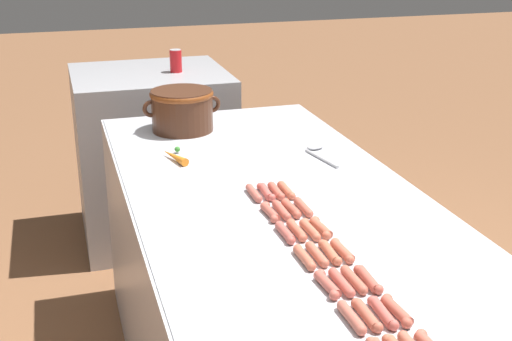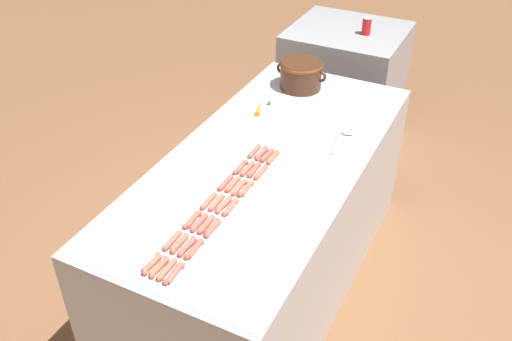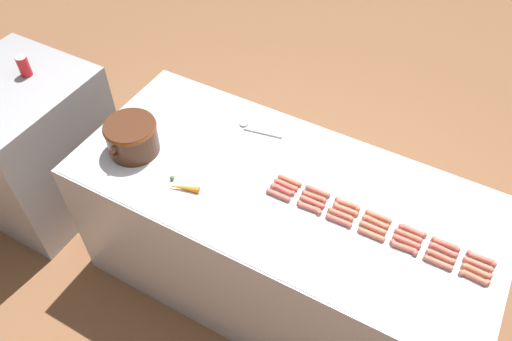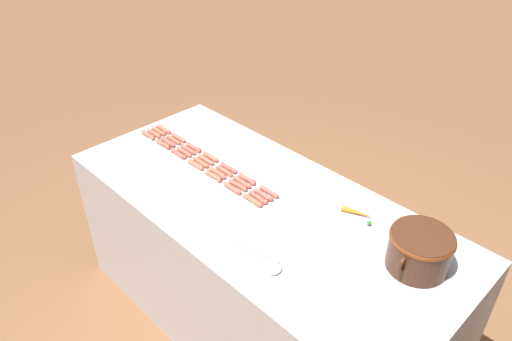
{
  "view_description": "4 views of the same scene",
  "coord_description": "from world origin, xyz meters",
  "views": [
    {
      "loc": [
        -0.67,
        -1.99,
        1.78
      ],
      "look_at": [
        -0.01,
        0.17,
        0.94
      ],
      "focal_mm": 47.58,
      "sensor_mm": 36.0,
      "label": 1
    },
    {
      "loc": [
        1.04,
        -2.21,
        2.55
      ],
      "look_at": [
        0.0,
        -0.15,
        0.92
      ],
      "focal_mm": 39.26,
      "sensor_mm": 36.0,
      "label": 2
    },
    {
      "loc": [
        -1.46,
        -0.65,
        2.8
      ],
      "look_at": [
        0.02,
        0.17,
        0.92
      ],
      "focal_mm": 35.05,
      "sensor_mm": 36.0,
      "label": 3
    },
    {
      "loc": [
        1.38,
        1.38,
        2.43
      ],
      "look_at": [
        -0.11,
        -0.14,
        0.98
      ],
      "focal_mm": 33.94,
      "sensor_mm": 36.0,
      "label": 4
    }
  ],
  "objects": [
    {
      "name": "hot_dog_10",
      "position": [
        -0.04,
        -0.47,
        0.93
      ],
      "size": [
        0.03,
        0.13,
        0.03
      ],
      "color": "#C9674F",
      "rests_on": "griddle_counter"
    },
    {
      "name": "hot_dog_0",
      "position": [
        -0.07,
        -0.94,
        0.93
      ],
      "size": [
        0.03,
        0.13,
        0.03
      ],
      "color": "#CD644D",
      "rests_on": "griddle_counter"
    },
    {
      "name": "hot_dog_23",
      "position": [
        0.04,
        -0.64,
        0.93
      ],
      "size": [
        0.03,
        0.13,
        0.03
      ],
      "color": "#C65C4B",
      "rests_on": "griddle_counter"
    },
    {
      "name": "hot_dog_8",
      "position": [
        -0.04,
        -0.79,
        0.93
      ],
      "size": [
        0.03,
        0.13,
        0.03
      ],
      "color": "#C4614B",
      "rests_on": "griddle_counter"
    },
    {
      "name": "ground_plane",
      "position": [
        0.0,
        0.0,
        0.0
      ],
      "size": [
        20.0,
        20.0,
        0.0
      ],
      "primitive_type": "plane",
      "color": "brown"
    },
    {
      "name": "bean_pot",
      "position": [
        -0.16,
        0.8,
        1.02
      ],
      "size": [
        0.34,
        0.27,
        0.18
      ],
      "color": "#472616",
      "rests_on": "griddle_counter"
    },
    {
      "name": "hot_dog_6",
      "position": [
        -0.08,
        -0.01,
        0.93
      ],
      "size": [
        0.03,
        0.13,
        0.03
      ],
      "color": "#C05E50",
      "rests_on": "griddle_counter"
    },
    {
      "name": "hot_dog_20",
      "position": [
        -0.0,
        -0.01,
        0.93
      ],
      "size": [
        0.03,
        0.13,
        0.03
      ],
      "color": "#C75B4A",
      "rests_on": "griddle_counter"
    },
    {
      "name": "back_cabinet",
      "position": [
        -0.16,
        1.74,
        0.49
      ],
      "size": [
        0.85,
        0.78,
        0.98
      ],
      "primitive_type": "cube",
      "color": "#A0A0A4",
      "rests_on": "ground_plane"
    },
    {
      "name": "serving_spoon",
      "position": [
        0.29,
        0.35,
        0.93
      ],
      "size": [
        0.09,
        0.27,
        0.02
      ],
      "color": "#B7B7BC",
      "rests_on": "griddle_counter"
    },
    {
      "name": "hot_dog_19",
      "position": [
        -0.0,
        -0.16,
        0.93
      ],
      "size": [
        0.03,
        0.13,
        0.03
      ],
      "color": "#BF5B47",
      "rests_on": "griddle_counter"
    },
    {
      "name": "soda_can",
      "position": [
        -0.02,
        1.7,
        1.04
      ],
      "size": [
        0.07,
        0.07,
        0.12
      ],
      "color": "red",
      "rests_on": "back_cabinet"
    },
    {
      "name": "hot_dog_18",
      "position": [
        0.0,
        -0.33,
        0.93
      ],
      "size": [
        0.03,
        0.13,
        0.03
      ],
      "color": "#C8684D",
      "rests_on": "griddle_counter"
    },
    {
      "name": "hot_dog_3",
      "position": [
        -0.08,
        -0.48,
        0.93
      ],
      "size": [
        0.03,
        0.13,
        0.03
      ],
      "color": "#CD654C",
      "rests_on": "griddle_counter"
    },
    {
      "name": "hot_dog_5",
      "position": [
        -0.07,
        -0.17,
        0.93
      ],
      "size": [
        0.03,
        0.13,
        0.03
      ],
      "color": "#C15C4B",
      "rests_on": "griddle_counter"
    },
    {
      "name": "hot_dog_25",
      "position": [
        0.04,
        -0.32,
        0.93
      ],
      "size": [
        0.03,
        0.13,
        0.03
      ],
      "color": "#C8644A",
      "rests_on": "griddle_counter"
    },
    {
      "name": "hot_dog_16",
      "position": [
        0.0,
        -0.63,
        0.93
      ],
      "size": [
        0.03,
        0.13,
        0.03
      ],
      "color": "#C2604B",
      "rests_on": "griddle_counter"
    },
    {
      "name": "hot_dog_14",
      "position": [
        0.0,
        -0.94,
        0.93
      ],
      "size": [
        0.03,
        0.13,
        0.03
      ],
      "color": "#C56850",
      "rests_on": "griddle_counter"
    },
    {
      "name": "hot_dog_26",
      "position": [
        0.04,
        -0.16,
        0.93
      ],
      "size": [
        0.03,
        0.13,
        0.03
      ],
      "color": "#C35F4B",
      "rests_on": "griddle_counter"
    },
    {
      "name": "hot_dog_1",
      "position": [
        -0.08,
        -0.79,
        0.93
      ],
      "size": [
        0.03,
        0.13,
        0.03
      ],
      "color": "#C56451",
      "rests_on": "griddle_counter"
    },
    {
      "name": "hot_dog_27",
      "position": [
        0.03,
        -0.01,
        0.93
      ],
      "size": [
        0.03,
        0.13,
        0.03
      ],
      "color": "#C96549",
      "rests_on": "griddle_counter"
    },
    {
      "name": "hot_dog_15",
      "position": [
        0.0,
        -0.79,
        0.93
      ],
      "size": [
        0.03,
        0.13,
        0.03
      ],
      "color": "#C85B50",
      "rests_on": "griddle_counter"
    },
    {
      "name": "hot_dog_17",
      "position": [
        0.0,
        -0.47,
        0.93
      ],
      "size": [
        0.03,
        0.13,
        0.03
      ],
      "color": "#CA684A",
      "rests_on": "griddle_counter"
    },
    {
      "name": "griddle_counter",
      "position": [
        0.0,
        0.0,
        0.46
      ],
      "size": [
        0.97,
        2.16,
        0.92
      ],
      "color": "#BCBCC1",
      "rests_on": "ground_plane"
    },
    {
      "name": "hot_dog_13",
      "position": [
        -0.03,
        -0.01,
        0.93
      ],
      "size": [
        0.03,
        0.13,
        0.03
      ],
      "color": "#CC5B51",
      "rests_on": "griddle_counter"
    },
    {
      "name": "hot_dog_2",
      "position": [
        -0.07,
        -0.63,
        0.93
      ],
      "size": [
        0.03,
        0.13,
        0.03
      ],
      "color": "#C75C4E",
      "rests_on": "griddle_counter"
    },
    {
      "name": "hot_dog_9",
      "position": [
        -0.03,
        -0.63,
        0.93
      ],
      "size": [
        0.03,
        0.13,
        0.03
      ],
      "color": "#CC5C4E",
      "rests_on": "griddle_counter"
    },
    {
      "name": "hot_dog_4",
      "position": [
        -0.08,
        -0.32,
        0.93
      ],
      "size": [
        0.03,
        0.13,
        0.03
      ],
      "color": "#C4594E",
      "rests_on": "griddle_counter"
    },
    {
      "name": "hot_dog_22",
      "position": [
        0.04,
        -0.79,
        0.93
      ],
      "size": [
        0.03,
        0.13,
        0.03
      ],
      "color": "#C05C49",
      "rests_on": "griddle_counter"
    },
    {
      "name": "hot_dog_7",
      "position": [
        -0.04,
        -0.94,
        0.93
      ],
      "size": [
        0.03,
        0.13,
        0.03
      ],
      "color": "#C6664A",
      "rests_on": "griddle_counter"
    },
    {
      "name": "carrot",
      "position": [
        -0.26,
        0.43,
        0.93
      ],
      "size": [
        0.08,
        0.18,
        0.03
      ],
      "color": "orange",
      "rests_on": "griddle_counter"
    },
    {
      "name": "hot_dog_12",
      "position": [
        -0.03,
        -0.17,
        0.93
      ],
      "size": [
        0.03,
        0.13,
        0.03
      ],
      "color": "#C35D4D",
      "rests_on": "griddle_counter"
    },
    {
      "name": "hot_dog_21",
      "position": [
        0.04,
        -0.94,
        0.93
      ],
      "size": [
        0.03,
        0.13,
        0.03
      ],
      "color": "#C7604C",
      "rests_on": "griddle_counter"
    },
    {
      "name": "hot_dog_24",
      "position": [
        0.04,
        -0.48,
        0.93
      ],
      "size": [
        0.03,
        0.13,
        0.03
      ],
      "color": "#CD644B",
      "rests_on": "griddle_counter"
    },
    {
      "name": "hot_dog_11",
      "position": [
        -0.04,
        -0.32,
        0.93
      ],
      "size": [
        0.03,
        0.13,
        0.03
      ],
      "color": "#CA624A",
      "rests_on": "griddle_counter"
    }
  ]
}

